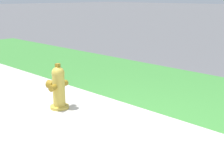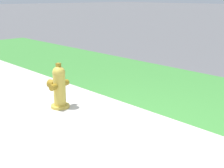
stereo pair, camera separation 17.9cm
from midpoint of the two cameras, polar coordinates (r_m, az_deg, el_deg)
name	(u,v)px [view 1 (the left image)]	position (r m, az deg, el deg)	size (l,w,h in m)	color
ground_plane	(104,149)	(3.40, -3.06, -11.79)	(120.00, 120.00, 0.00)	#515154
sidewalk_pavement	(104,149)	(3.40, -3.06, -11.72)	(18.00, 2.48, 0.01)	#BCB7AD
grass_verge	(216,97)	(5.29, 17.53, -2.22)	(18.00, 2.55, 0.01)	#387A33
fire_hydrant_far_end	(58,88)	(4.51, -10.91, -0.67)	(0.33, 0.36, 0.67)	gold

